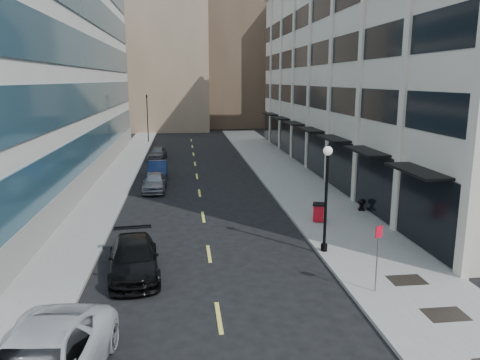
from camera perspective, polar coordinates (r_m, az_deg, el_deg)
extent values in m
plane|color=black|center=(14.85, -1.96, -20.07)|extent=(160.00, 160.00, 0.00)
cube|color=gray|center=(34.53, 7.58, -1.11)|extent=(5.00, 80.00, 0.15)
cube|color=gray|center=(33.90, -16.01, -1.73)|extent=(3.00, 80.00, 0.15)
cube|color=beige|center=(43.46, 18.07, 12.97)|extent=(14.00, 46.00, 18.00)
cube|color=black|center=(41.47, 8.63, 3.78)|extent=(0.18, 46.00, 3.60)
cube|color=black|center=(41.07, 8.84, 10.00)|extent=(0.12, 46.00, 1.80)
cube|color=black|center=(41.10, 9.00, 14.88)|extent=(0.12, 46.00, 1.80)
cube|color=black|center=(41.43, 9.17, 19.72)|extent=(0.12, 46.00, 1.80)
cube|color=beige|center=(25.11, 19.76, 13.92)|extent=(0.35, 0.60, 18.00)
cube|color=beige|center=(30.61, 14.64, 13.77)|extent=(0.35, 0.60, 18.00)
cube|color=beige|center=(36.26, 11.11, 13.61)|extent=(0.35, 0.60, 18.00)
cube|color=beige|center=(42.02, 8.54, 13.47)|extent=(0.35, 0.60, 18.00)
cube|color=beige|center=(47.83, 6.59, 13.34)|extent=(0.35, 0.60, 18.00)
cube|color=beige|center=(53.68, 5.07, 13.22)|extent=(0.35, 0.60, 18.00)
cube|color=beige|center=(59.57, 3.85, 13.13)|extent=(0.35, 0.60, 18.00)
cube|color=black|center=(22.48, 20.74, 1.05)|extent=(1.30, 4.00, 0.12)
cube|color=black|center=(27.85, 15.08, 3.42)|extent=(1.30, 4.00, 0.12)
cube|color=black|center=(33.43, 11.27, 4.99)|extent=(1.30, 4.00, 0.12)
cube|color=black|center=(39.14, 8.55, 6.10)|extent=(1.30, 4.00, 0.12)
cube|color=black|center=(44.93, 6.51, 6.91)|extent=(1.30, 4.00, 0.12)
cube|color=black|center=(50.76, 4.94, 7.53)|extent=(1.30, 4.00, 0.12)
cube|color=black|center=(56.63, 3.69, 8.02)|extent=(1.30, 4.00, 0.12)
cube|color=gray|center=(40.73, -16.61, 1.69)|extent=(0.20, 46.00, 1.80)
cube|color=#2C5568|center=(40.43, -16.81, 4.62)|extent=(0.14, 45.60, 2.40)
cube|color=#2C5568|center=(40.15, -17.11, 9.57)|extent=(0.14, 45.60, 2.40)
cube|color=#2C5568|center=(40.18, -17.43, 14.56)|extent=(0.14, 45.60, 2.40)
cube|color=#2C5568|center=(40.52, -17.76, 19.49)|extent=(0.14, 45.60, 2.40)
cube|color=#987D63|center=(80.81, -9.40, 16.27)|extent=(14.00, 18.00, 28.00)
cube|color=brown|center=(85.49, -0.87, 18.21)|extent=(12.00, 16.00, 34.00)
cube|color=#987D63|center=(91.50, -15.52, 13.61)|extent=(12.00, 14.00, 22.00)
cube|color=beige|center=(80.83, 6.88, 13.50)|extent=(10.00, 14.00, 20.00)
cube|color=black|center=(17.82, 23.77, -14.77)|extent=(1.40, 1.00, 0.01)
cube|color=black|center=(20.03, 19.66, -11.40)|extent=(1.40, 1.00, 0.01)
cube|color=#D8CC4C|center=(16.57, -2.59, -16.38)|extent=(0.15, 2.20, 0.01)
cube|color=#D8CC4C|center=(22.02, -3.81, -8.95)|extent=(0.15, 2.20, 0.01)
cube|color=#D8CC4C|center=(27.70, -4.51, -4.51)|extent=(0.15, 2.20, 0.01)
cube|color=#D8CC4C|center=(33.49, -4.96, -1.59)|extent=(0.15, 2.20, 0.01)
cube|color=#D8CC4C|center=(39.34, -5.28, 0.47)|extent=(0.15, 2.20, 0.01)
cube|color=#D8CC4C|center=(45.23, -5.51, 1.99)|extent=(0.15, 2.20, 0.01)
cube|color=#D8CC4C|center=(51.15, -5.70, 3.16)|extent=(0.15, 2.20, 0.01)
cube|color=#D8CC4C|center=(57.08, -5.84, 4.08)|extent=(0.15, 2.20, 0.01)
cube|color=#D8CC4C|center=(63.03, -5.96, 4.84)|extent=(0.15, 2.20, 0.01)
cylinder|color=black|center=(60.89, -11.20, 7.25)|extent=(0.12, 0.12, 6.00)
imported|color=black|center=(60.72, -11.32, 10.06)|extent=(0.66, 0.66, 1.98)
imported|color=black|center=(19.99, -12.83, -9.31)|extent=(2.52, 5.09, 1.42)
imported|color=gray|center=(34.36, -10.38, -0.23)|extent=(1.68, 4.04, 1.37)
imported|color=#122045|center=(38.77, -10.01, 1.22)|extent=(1.58, 4.34, 1.42)
imported|color=slate|center=(48.15, -10.01, 3.25)|extent=(2.01, 3.98, 1.30)
cube|color=#B30B18|center=(26.52, 9.56, -3.94)|extent=(0.72, 0.72, 0.91)
cube|color=black|center=(26.39, 9.60, -2.93)|extent=(0.81, 0.81, 0.11)
cylinder|color=black|center=(26.86, 8.97, -4.61)|extent=(0.05, 0.20, 0.20)
cylinder|color=black|center=(26.96, 9.72, -4.57)|extent=(0.05, 0.20, 0.20)
cylinder|color=black|center=(22.20, 10.21, -8.07)|extent=(0.30, 0.30, 0.34)
cylinder|color=black|center=(21.55, 10.43, -2.58)|extent=(0.13, 0.13, 4.35)
sphere|color=silver|center=(21.09, 10.67, 3.52)|extent=(0.42, 0.42, 0.42)
cone|color=black|center=(21.05, 10.69, 4.16)|extent=(0.11, 0.11, 0.17)
cylinder|color=slate|center=(18.18, 16.38, -8.96)|extent=(0.05, 0.05, 2.74)
cube|color=red|center=(17.85, 16.59, -6.07)|extent=(0.31, 0.14, 0.43)
cube|color=black|center=(29.42, 14.56, -3.47)|extent=(0.45, 0.45, 0.11)
cylinder|color=black|center=(29.36, 14.59, -3.06)|extent=(0.24, 0.24, 0.36)
ellipsoid|color=black|center=(29.30, 14.61, -2.58)|extent=(0.51, 0.51, 0.36)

